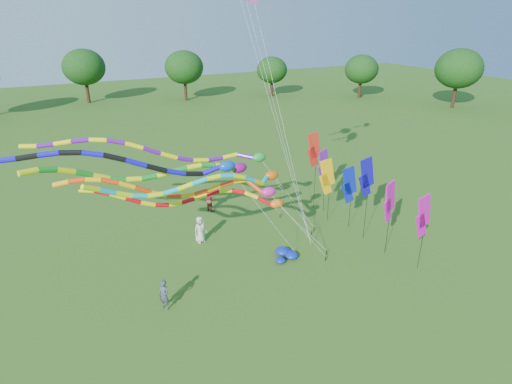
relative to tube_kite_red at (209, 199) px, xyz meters
name	(u,v)px	position (x,y,z in m)	size (l,w,h in m)	color
ground	(314,298)	(3.45, -4.81, -4.15)	(160.00, 160.00, 0.00)	#225416
tree_ring	(252,159)	(3.32, 1.64, 1.16)	(116.01, 115.84, 9.10)	#382314
tube_kite_red	(209,199)	(0.00, 0.00, 0.00)	(12.23, 2.73, 6.06)	black
tube_kite_orange	(197,189)	(-0.88, -0.76, 1.03)	(12.80, 2.62, 6.93)	black
tube_kite_purple	(175,152)	(-0.78, 2.95, 1.80)	(15.34, 4.06, 7.76)	black
tube_kite_blue	(124,163)	(-3.93, 0.50, 2.42)	(16.05, 3.55, 8.26)	black
tube_kite_cyan	(217,182)	(0.07, -0.95, 1.26)	(12.86, 2.72, 7.21)	black
tube_kite_green	(175,170)	(-0.92, 2.73, 0.84)	(14.57, 2.25, 7.16)	black
banner_pole_orange	(327,177)	(8.87, 1.95, -0.98)	(1.15, 0.35, 4.44)	black
banner_pole_blue_a	(366,178)	(9.44, -1.08, -0.10)	(1.16, 0.10, 5.33)	black
banner_pole_magenta_a	(423,217)	(9.79, -5.19, -0.94)	(1.16, 0.17, 4.48)	black
banner_pole_violet	(323,167)	(9.57, 3.31, -0.80)	(1.14, 0.38, 4.62)	black
banner_pole_magenta_b	(389,202)	(9.38, -3.15, -0.83)	(1.13, 0.42, 4.59)	black
banner_pole_blue_b	(349,185)	(9.59, 0.57, -1.19)	(1.16, 0.23, 4.22)	black
banner_pole_red	(314,150)	(9.24, 4.06, 0.22)	(1.16, 0.13, 5.65)	black
blue_nylon_heap	(284,254)	(4.06, -0.82, -3.92)	(1.04, 1.54, 0.52)	#0D24B0
person_a	(200,229)	(0.49, 3.12, -3.32)	(0.82, 0.53, 1.68)	beige
person_b	(164,295)	(-3.31, -2.22, -3.37)	(0.57, 0.37, 1.57)	#38414F
person_c	(210,200)	(2.69, 7.04, -3.33)	(0.80, 0.63, 1.65)	brown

